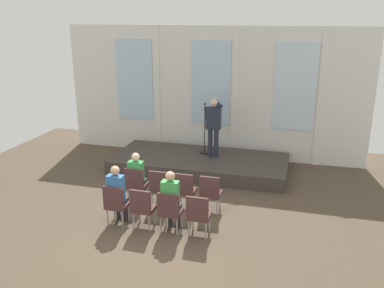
{
  "coord_description": "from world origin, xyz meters",
  "views": [
    {
      "loc": [
        2.81,
        -7.3,
        4.45
      ],
      "look_at": [
        0.11,
        2.53,
        1.2
      ],
      "focal_mm": 38.32,
      "sensor_mm": 36.0,
      "label": 1
    }
  ],
  "objects": [
    {
      "name": "ground_plane",
      "position": [
        0.0,
        0.0,
        0.0
      ],
      "size": [
        13.59,
        13.59,
        0.0
      ],
      "primitive_type": "plane",
      "color": "brown"
    },
    {
      "name": "audience_r1_c0",
      "position": [
        -0.93,
        0.14,
        0.76
      ],
      "size": [
        0.36,
        0.39,
        1.37
      ],
      "color": "#2D2D33",
      "rests_on": "ground"
    },
    {
      "name": "chair_r0_c3",
      "position": [
        0.93,
        1.18,
        0.53
      ],
      "size": [
        0.46,
        0.44,
        0.94
      ],
      "color": "#99999E",
      "rests_on": "ground"
    },
    {
      "name": "chair_r0_c2",
      "position": [
        0.31,
        1.18,
        0.53
      ],
      "size": [
        0.46,
        0.44,
        0.94
      ],
      "color": "#99999E",
      "rests_on": "ground"
    },
    {
      "name": "rear_partition",
      "position": [
        0.03,
        5.22,
        2.09
      ],
      "size": [
        9.61,
        0.14,
        4.13
      ],
      "color": "silver",
      "rests_on": "ground"
    },
    {
      "name": "stage_platform",
      "position": [
        0.0,
        3.81,
        0.2
      ],
      "size": [
        5.11,
        2.23,
        0.39
      ],
      "primitive_type": "cube",
      "color": "#3F3833",
      "rests_on": "ground"
    },
    {
      "name": "chair_r1_c3",
      "position": [
        0.93,
        0.06,
        0.53
      ],
      "size": [
        0.46,
        0.44,
        0.94
      ],
      "color": "#99999E",
      "rests_on": "ground"
    },
    {
      "name": "audience_r1_c2",
      "position": [
        0.31,
        0.14,
        0.76
      ],
      "size": [
        0.36,
        0.39,
        1.37
      ],
      "color": "#2D2D33",
      "rests_on": "ground"
    },
    {
      "name": "mic_stand",
      "position": [
        0.05,
        4.21,
        0.73
      ],
      "size": [
        0.28,
        0.28,
        1.56
      ],
      "color": "black",
      "rests_on": "stage_platform"
    },
    {
      "name": "chair_r0_c1",
      "position": [
        -0.31,
        1.18,
        0.53
      ],
      "size": [
        0.46,
        0.44,
        0.94
      ],
      "color": "#99999E",
      "rests_on": "ground"
    },
    {
      "name": "chair_r1_c1",
      "position": [
        -0.31,
        0.06,
        0.53
      ],
      "size": [
        0.46,
        0.44,
        0.94
      ],
      "color": "#99999E",
      "rests_on": "ground"
    },
    {
      "name": "audience_r0_c0",
      "position": [
        -0.93,
        1.26,
        0.72
      ],
      "size": [
        0.36,
        0.39,
        1.29
      ],
      "color": "#2D2D33",
      "rests_on": "ground"
    },
    {
      "name": "chair_r1_c2",
      "position": [
        0.31,
        0.06,
        0.53
      ],
      "size": [
        0.46,
        0.44,
        0.94
      ],
      "color": "#99999E",
      "rests_on": "ground"
    },
    {
      "name": "chair_r1_c0",
      "position": [
        -0.93,
        0.06,
        0.53
      ],
      "size": [
        0.46,
        0.44,
        0.94
      ],
      "color": "#99999E",
      "rests_on": "ground"
    },
    {
      "name": "chair_r0_c0",
      "position": [
        -0.93,
        1.18,
        0.53
      ],
      "size": [
        0.46,
        0.44,
        0.94
      ],
      "color": "#99999E",
      "rests_on": "ground"
    },
    {
      "name": "speaker",
      "position": [
        0.37,
        3.96,
        1.41
      ],
      "size": [
        0.5,
        0.69,
        1.74
      ],
      "color": "#232838",
      "rests_on": "stage_platform"
    }
  ]
}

